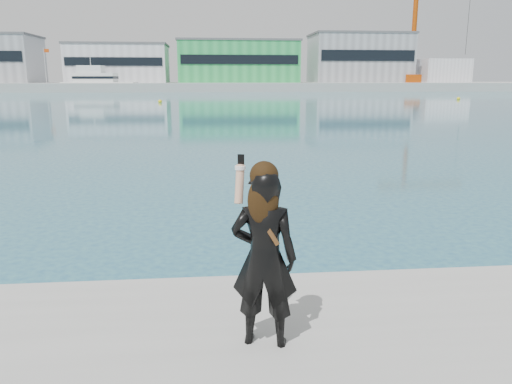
{
  "coord_description": "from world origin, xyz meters",
  "views": [
    {
      "loc": [
        -0.15,
        -4.43,
        3.04
      ],
      "look_at": [
        0.29,
        0.18,
        1.98
      ],
      "focal_mm": 35.0,
      "sensor_mm": 36.0,
      "label": 1
    }
  ],
  "objects_px": {
    "woman": "(264,253)",
    "buoy_near": "(458,100)",
    "dock_crane": "(419,29)",
    "motor_yacht": "(98,82)",
    "buoy_extra": "(160,103)"
  },
  "relations": [
    {
      "from": "woman",
      "to": "buoy_near",
      "type": "bearing_deg",
      "value": -105.26
    },
    {
      "from": "dock_crane",
      "to": "buoy_near",
      "type": "bearing_deg",
      "value": -106.79
    },
    {
      "from": "motor_yacht",
      "to": "woman",
      "type": "bearing_deg",
      "value": -69.5
    },
    {
      "from": "buoy_near",
      "to": "dock_crane",
      "type": "bearing_deg",
      "value": 73.21
    },
    {
      "from": "buoy_near",
      "to": "buoy_extra",
      "type": "relative_size",
      "value": 1.0
    },
    {
      "from": "dock_crane",
      "to": "woman",
      "type": "distance_m",
      "value": 134.14
    },
    {
      "from": "buoy_extra",
      "to": "woman",
      "type": "distance_m",
      "value": 62.1
    },
    {
      "from": "dock_crane",
      "to": "woman",
      "type": "xyz_separation_m",
      "value": [
        -52.91,
        -122.52,
        -13.45
      ]
    },
    {
      "from": "motor_yacht",
      "to": "woman",
      "type": "height_order",
      "value": "motor_yacht"
    },
    {
      "from": "dock_crane",
      "to": "buoy_near",
      "type": "height_order",
      "value": "dock_crane"
    },
    {
      "from": "dock_crane",
      "to": "buoy_extra",
      "type": "xyz_separation_m",
      "value": [
        -59.34,
        -60.78,
        -15.07
      ]
    },
    {
      "from": "buoy_extra",
      "to": "woman",
      "type": "bearing_deg",
      "value": -84.06
    },
    {
      "from": "buoy_near",
      "to": "buoy_extra",
      "type": "height_order",
      "value": "same"
    },
    {
      "from": "dock_crane",
      "to": "buoy_near",
      "type": "xyz_separation_m",
      "value": [
        -16.84,
        -55.83,
        -15.07
      ]
    },
    {
      "from": "dock_crane",
      "to": "woman",
      "type": "height_order",
      "value": "dock_crane"
    }
  ]
}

